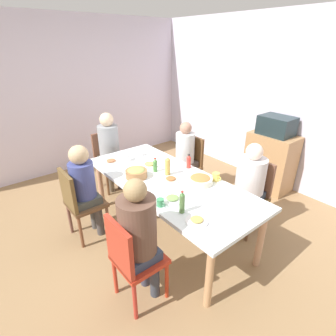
% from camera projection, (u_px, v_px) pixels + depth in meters
% --- Properties ---
extents(ground_plane, '(6.22, 6.22, 0.00)m').
position_uv_depth(ground_plane, '(168.00, 231.00, 3.34)').
color(ground_plane, '#93724C').
extents(wall_back, '(5.42, 0.12, 2.60)m').
position_uv_depth(wall_back, '(282.00, 104.00, 4.07)').
color(wall_back, silver).
rests_on(wall_back, ground_plane).
extents(wall_left, '(0.12, 4.65, 2.60)m').
position_uv_depth(wall_left, '(73.00, 96.00, 4.64)').
color(wall_left, silver).
rests_on(wall_left, ground_plane).
extents(dining_table, '(2.26, 0.97, 0.73)m').
position_uv_depth(dining_table, '(168.00, 185.00, 3.06)').
color(dining_table, white).
rests_on(dining_table, ground_plane).
extents(chair_0, '(0.40, 0.40, 0.90)m').
position_uv_depth(chair_0, '(79.00, 201.00, 3.03)').
color(chair_0, brown).
rests_on(chair_0, ground_plane).
extents(person_0, '(0.30, 0.30, 1.17)m').
position_uv_depth(person_0, '(84.00, 184.00, 3.00)').
color(person_0, '#494746').
rests_on(person_0, ground_plane).
extents(chair_1, '(0.40, 0.40, 0.90)m').
position_uv_depth(chair_1, '(108.00, 157.00, 4.18)').
color(chair_1, brown).
rests_on(chair_1, ground_plane).
extents(person_1, '(0.30, 0.30, 1.24)m').
position_uv_depth(person_1, '(109.00, 145.00, 4.02)').
color(person_1, brown).
rests_on(person_1, ground_plane).
extents(chair_2, '(0.40, 0.40, 0.90)m').
position_uv_depth(chair_2, '(189.00, 162.00, 4.01)').
color(chair_2, brown).
rests_on(chair_2, ground_plane).
extents(person_2, '(0.30, 0.30, 1.15)m').
position_uv_depth(person_2, '(184.00, 153.00, 3.88)').
color(person_2, '#3F3C39').
rests_on(person_2, ground_plane).
extents(chair_3, '(0.40, 0.40, 0.90)m').
position_uv_depth(chair_3, '(252.00, 192.00, 3.21)').
color(chair_3, brown).
rests_on(chair_3, ground_plane).
extents(person_3, '(0.34, 0.34, 1.15)m').
position_uv_depth(person_3, '(250.00, 180.00, 3.08)').
color(person_3, '#313A4C').
rests_on(person_3, ground_plane).
extents(chair_4, '(0.40, 0.40, 0.90)m').
position_uv_depth(chair_4, '(131.00, 257.00, 2.23)').
color(chair_4, red).
rests_on(chair_4, ground_plane).
extents(person_4, '(0.32, 0.32, 1.23)m').
position_uv_depth(person_4, '(139.00, 232.00, 2.19)').
color(person_4, '#373747').
rests_on(person_4, ground_plane).
extents(plate_0, '(0.20, 0.20, 0.04)m').
position_uv_depth(plate_0, '(197.00, 220.00, 2.31)').
color(plate_0, white).
rests_on(plate_0, dining_table).
extents(plate_1, '(0.23, 0.23, 0.04)m').
position_uv_depth(plate_1, '(150.00, 165.00, 3.37)').
color(plate_1, silver).
rests_on(plate_1, dining_table).
extents(plate_2, '(0.21, 0.21, 0.04)m').
position_uv_depth(plate_2, '(171.00, 179.00, 3.00)').
color(plate_2, '#EEE5CD').
rests_on(plate_2, dining_table).
extents(plate_3, '(0.23, 0.23, 0.04)m').
position_uv_depth(plate_3, '(172.00, 199.00, 2.63)').
color(plate_3, silver).
rests_on(plate_3, dining_table).
extents(plate_4, '(0.21, 0.21, 0.04)m').
position_uv_depth(plate_4, '(111.00, 161.00, 3.46)').
color(plate_4, beige).
rests_on(plate_4, dining_table).
extents(bowl_0, '(0.28, 0.28, 0.09)m').
position_uv_depth(bowl_0, '(200.00, 180.00, 2.93)').
color(bowl_0, beige).
rests_on(bowl_0, dining_table).
extents(bowl_1, '(0.25, 0.25, 0.11)m').
position_uv_depth(bowl_1, '(136.00, 173.00, 3.06)').
color(bowl_1, '#A26F41').
rests_on(bowl_1, dining_table).
extents(cup_0, '(0.11, 0.07, 0.08)m').
position_uv_depth(cup_0, '(140.00, 153.00, 3.65)').
color(cup_0, white).
rests_on(cup_0, dining_table).
extents(cup_1, '(0.11, 0.07, 0.08)m').
position_uv_depth(cup_1, '(160.00, 203.00, 2.52)').
color(cup_1, '#3E8F5A').
rests_on(cup_1, dining_table).
extents(cup_2, '(0.12, 0.09, 0.08)m').
position_uv_depth(cup_2, '(127.00, 158.00, 3.50)').
color(cup_2, white).
rests_on(cup_2, dining_table).
extents(cup_3, '(0.12, 0.08, 0.09)m').
position_uv_depth(cup_3, '(216.00, 177.00, 2.99)').
color(cup_3, '#DEC054').
rests_on(cup_3, dining_table).
extents(bottle_0, '(0.05, 0.05, 0.18)m').
position_uv_depth(bottle_0, '(155.00, 165.00, 3.18)').
color(bottle_0, '#47833E').
rests_on(bottle_0, dining_table).
extents(bottle_1, '(0.05, 0.05, 0.23)m').
position_uv_depth(bottle_1, '(182.00, 202.00, 2.40)').
color(bottle_1, '#51763F').
rests_on(bottle_1, dining_table).
extents(bottle_2, '(0.06, 0.06, 0.24)m').
position_uv_depth(bottle_2, '(168.00, 166.00, 3.09)').
color(bottle_2, gold).
rests_on(bottle_2, dining_table).
extents(bottle_3, '(0.06, 0.06, 0.18)m').
position_uv_depth(bottle_3, '(189.00, 162.00, 3.28)').
color(bottle_3, red).
rests_on(bottle_3, dining_table).
extents(side_cabinet, '(0.70, 0.44, 0.90)m').
position_uv_depth(side_cabinet, '(270.00, 162.00, 4.17)').
color(side_cabinet, '#AD7F50').
rests_on(side_cabinet, ground_plane).
extents(microwave, '(0.48, 0.36, 0.28)m').
position_uv_depth(microwave, '(277.00, 126.00, 3.91)').
color(microwave, '#1C2B2F').
rests_on(microwave, side_cabinet).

